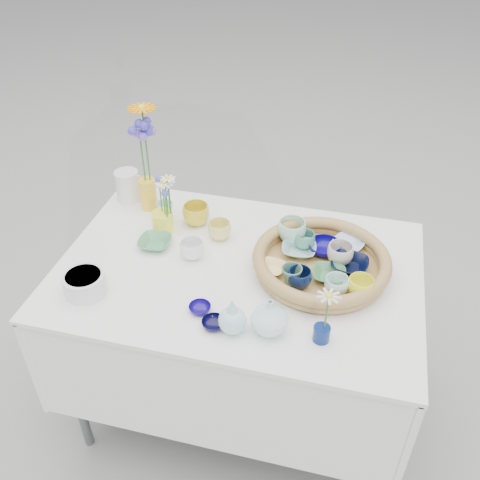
% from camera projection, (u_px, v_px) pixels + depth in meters
% --- Properties ---
extents(ground, '(80.00, 80.00, 0.00)m').
position_uv_depth(ground, '(239.00, 401.00, 2.33)').
color(ground, gray).
extents(display_table, '(1.26, 0.86, 0.77)m').
position_uv_depth(display_table, '(239.00, 401.00, 2.33)').
color(display_table, white).
rests_on(display_table, ground).
extents(wicker_tray, '(0.47, 0.47, 0.08)m').
position_uv_depth(wicker_tray, '(321.00, 262.00, 1.83)').
color(wicker_tray, '#9C7E46').
rests_on(wicker_tray, display_table).
extents(tray_ceramic_0, '(0.13, 0.13, 0.04)m').
position_uv_depth(tray_ceramic_0, '(325.00, 248.00, 1.90)').
color(tray_ceramic_0, '#09016D').
rests_on(tray_ceramic_0, wicker_tray).
extents(tray_ceramic_1, '(0.14, 0.14, 0.03)m').
position_uv_depth(tray_ceramic_1, '(349.00, 264.00, 1.83)').
color(tray_ceramic_1, black).
rests_on(tray_ceramic_1, wicker_tray).
extents(tray_ceramic_2, '(0.10, 0.10, 0.07)m').
position_uv_depth(tray_ceramic_2, '(360.00, 287.00, 1.71)').
color(tray_ceramic_2, '#F7F42D').
rests_on(tray_ceramic_2, wicker_tray).
extents(tray_ceramic_3, '(0.11, 0.11, 0.03)m').
position_uv_depth(tray_ceramic_3, '(329.00, 275.00, 1.79)').
color(tray_ceramic_3, '#3E804A').
rests_on(tray_ceramic_3, wicker_tray).
extents(tray_ceramic_4, '(0.09, 0.09, 0.07)m').
position_uv_depth(tray_ceramic_4, '(291.00, 275.00, 1.76)').
color(tray_ceramic_4, '#508262').
rests_on(tray_ceramic_4, wicker_tray).
extents(tray_ceramic_5, '(0.13, 0.13, 0.03)m').
position_uv_depth(tray_ceramic_5, '(299.00, 249.00, 1.90)').
color(tray_ceramic_5, '#93BAB5').
rests_on(tray_ceramic_5, wicker_tray).
extents(tray_ceramic_6, '(0.10, 0.10, 0.08)m').
position_uv_depth(tray_ceramic_6, '(292.00, 231.00, 1.94)').
color(tray_ceramic_6, '#B5E7D5').
rests_on(tray_ceramic_6, wicker_tray).
extents(tray_ceramic_7, '(0.10, 0.10, 0.07)m').
position_uv_depth(tray_ceramic_7, '(340.00, 254.00, 1.85)').
color(tray_ceramic_7, beige).
rests_on(tray_ceramic_7, wicker_tray).
extents(tray_ceramic_8, '(0.14, 0.14, 0.03)m').
position_uv_depth(tray_ceramic_8, '(348.00, 245.00, 1.92)').
color(tray_ceramic_8, '#B8D6FD').
rests_on(tray_ceramic_8, wicker_tray).
extents(tray_ceramic_9, '(0.09, 0.09, 0.06)m').
position_uv_depth(tray_ceramic_9, '(299.00, 278.00, 1.75)').
color(tray_ceramic_9, '#09173E').
rests_on(tray_ceramic_9, wicker_tray).
extents(tray_ceramic_10, '(0.11, 0.11, 0.02)m').
position_uv_depth(tray_ceramic_10, '(272.00, 268.00, 1.82)').
color(tray_ceramic_10, '#FBDC7F').
rests_on(tray_ceramic_10, wicker_tray).
extents(tray_ceramic_11, '(0.09, 0.09, 0.06)m').
position_uv_depth(tray_ceramic_11, '(336.00, 286.00, 1.72)').
color(tray_ceramic_11, silver).
rests_on(tray_ceramic_11, wicker_tray).
extents(tray_ceramic_12, '(0.10, 0.10, 0.06)m').
position_uv_depth(tray_ceramic_12, '(304.00, 240.00, 1.92)').
color(tray_ceramic_12, '#4F9579').
rests_on(tray_ceramic_12, wicker_tray).
extents(loose_ceramic_0, '(0.13, 0.13, 0.08)m').
position_uv_depth(loose_ceramic_0, '(196.00, 214.00, 2.06)').
color(loose_ceramic_0, gold).
rests_on(loose_ceramic_0, display_table).
extents(loose_ceramic_1, '(0.10, 0.10, 0.07)m').
position_uv_depth(loose_ceramic_1, '(220.00, 230.00, 1.99)').
color(loose_ceramic_1, '#E4D86B').
rests_on(loose_ceramic_1, display_table).
extents(loose_ceramic_2, '(0.12, 0.12, 0.03)m').
position_uv_depth(loose_ceramic_2, '(155.00, 243.00, 1.96)').
color(loose_ceramic_2, '#4D9161').
rests_on(loose_ceramic_2, display_table).
extents(loose_ceramic_3, '(0.10, 0.10, 0.07)m').
position_uv_depth(loose_ceramic_3, '(192.00, 249.00, 1.90)').
color(loose_ceramic_3, white).
rests_on(loose_ceramic_3, display_table).
extents(loose_ceramic_4, '(0.09, 0.09, 0.02)m').
position_uv_depth(loose_ceramic_4, '(200.00, 308.00, 1.69)').
color(loose_ceramic_4, '#110467').
rests_on(loose_ceramic_4, display_table).
extents(loose_ceramic_5, '(0.08, 0.08, 0.06)m').
position_uv_depth(loose_ceramic_5, '(165.00, 209.00, 2.11)').
color(loose_ceramic_5, '#B0E4D9').
rests_on(loose_ceramic_5, display_table).
extents(loose_ceramic_6, '(0.10, 0.10, 0.02)m').
position_uv_depth(loose_ceramic_6, '(214.00, 324.00, 1.64)').
color(loose_ceramic_6, black).
rests_on(loose_ceramic_6, display_table).
extents(fluted_bowl, '(0.17, 0.17, 0.07)m').
position_uv_depth(fluted_bowl, '(85.00, 284.00, 1.75)').
color(fluted_bowl, silver).
rests_on(fluted_bowl, display_table).
extents(bud_vase_paleblue, '(0.09, 0.09, 0.13)m').
position_uv_depth(bud_vase_paleblue, '(232.00, 315.00, 1.59)').
color(bud_vase_paleblue, silver).
rests_on(bud_vase_paleblue, display_table).
extents(bud_vase_seafoam, '(0.14, 0.14, 0.12)m').
position_uv_depth(bud_vase_seafoam, '(270.00, 316.00, 1.60)').
color(bud_vase_seafoam, silver).
rests_on(bud_vase_seafoam, display_table).
extents(bud_vase_cobalt, '(0.06, 0.06, 0.05)m').
position_uv_depth(bud_vase_cobalt, '(321.00, 334.00, 1.59)').
color(bud_vase_cobalt, navy).
rests_on(bud_vase_cobalt, display_table).
extents(single_daisy, '(0.10, 0.10, 0.14)m').
position_uv_depth(single_daisy, '(327.00, 312.00, 1.54)').
color(single_daisy, silver).
rests_on(single_daisy, bud_vase_cobalt).
extents(tall_vase_yellow, '(0.08, 0.08, 0.13)m').
position_uv_depth(tall_vase_yellow, '(148.00, 194.00, 2.14)').
color(tall_vase_yellow, yellow).
rests_on(tall_vase_yellow, display_table).
extents(gerbera, '(0.15, 0.15, 0.32)m').
position_uv_depth(gerbera, '(146.00, 145.00, 2.01)').
color(gerbera, '#FF9000').
rests_on(gerbera, tall_vase_yellow).
extents(hydrangea, '(0.10, 0.10, 0.30)m').
position_uv_depth(hydrangea, '(142.00, 156.00, 2.03)').
color(hydrangea, '#3F36BE').
rests_on(hydrangea, tall_vase_yellow).
extents(white_pitcher, '(0.14, 0.10, 0.13)m').
position_uv_depth(white_pitcher, '(128.00, 186.00, 2.18)').
color(white_pitcher, silver).
rests_on(white_pitcher, display_table).
extents(daisy_cup, '(0.09, 0.09, 0.09)m').
position_uv_depth(daisy_cup, '(163.00, 222.00, 2.02)').
color(daisy_cup, '#F9F737').
rests_on(daisy_cup, display_table).
extents(daisy_posy, '(0.09, 0.09, 0.17)m').
position_uv_depth(daisy_posy, '(164.00, 194.00, 1.94)').
color(daisy_posy, white).
rests_on(daisy_posy, daisy_cup).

